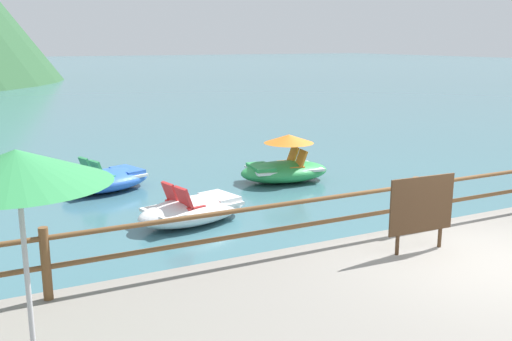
% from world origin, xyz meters
% --- Properties ---
extents(ground_plane, '(200.00, 200.00, 0.00)m').
position_xyz_m(ground_plane, '(0.00, 40.00, 0.00)').
color(ground_plane, '#3D6B75').
extents(dock_railing, '(23.92, 0.12, 0.95)m').
position_xyz_m(dock_railing, '(0.00, 1.55, 0.99)').
color(dock_railing, brown).
rests_on(dock_railing, promenade_dock).
extents(sign_board, '(1.18, 0.10, 1.19)m').
position_xyz_m(sign_board, '(-0.58, 0.77, 1.13)').
color(sign_board, silver).
rests_on(sign_board, promenade_dock).
extents(beach_umbrella, '(1.70, 1.70, 2.24)m').
position_xyz_m(beach_umbrella, '(-6.29, -0.16, 2.45)').
color(beach_umbrella, '#B2B2B7').
rests_on(beach_umbrella, promenade_dock).
extents(pedal_boat_1, '(2.56, 1.97, 0.85)m').
position_xyz_m(pedal_boat_1, '(-3.77, 8.24, 0.27)').
color(pedal_boat_1, blue).
rests_on(pedal_boat_1, ground).
extents(pedal_boat_2, '(2.62, 1.71, 0.86)m').
position_xyz_m(pedal_boat_2, '(-2.77, 4.84, 0.28)').
color(pedal_boat_2, white).
rests_on(pedal_boat_2, ground).
extents(pedal_boat_3, '(2.50, 1.65, 1.23)m').
position_xyz_m(pedal_boat_3, '(0.59, 7.08, 0.42)').
color(pedal_boat_3, green).
rests_on(pedal_boat_3, ground).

